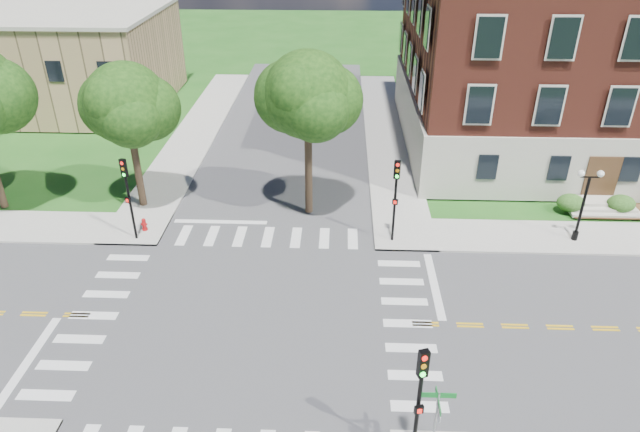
{
  "coord_description": "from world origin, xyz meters",
  "views": [
    {
      "loc": [
        4.02,
        -20.15,
        16.89
      ],
      "look_at": [
        3.08,
        4.09,
        3.2
      ],
      "focal_mm": 32.0,
      "sensor_mm": 36.0,
      "label": 1
    }
  ],
  "objects_px": {
    "traffic_signal_nw": "(127,189)",
    "fire_hydrant": "(144,225)",
    "traffic_signal_ne": "(396,191)",
    "street_sign_pole": "(437,413)",
    "traffic_signal_se": "(420,393)",
    "twin_lamp_west": "(584,201)"
  },
  "relations": [
    {
      "from": "street_sign_pole",
      "to": "fire_hydrant",
      "type": "height_order",
      "value": "street_sign_pole"
    },
    {
      "from": "traffic_signal_ne",
      "to": "street_sign_pole",
      "type": "distance_m",
      "value": 14.16
    },
    {
      "from": "traffic_signal_ne",
      "to": "traffic_signal_nw",
      "type": "xyz_separation_m",
      "value": [
        -14.32,
        -0.36,
        0.0
      ]
    },
    {
      "from": "fire_hydrant",
      "to": "traffic_signal_nw",
      "type": "bearing_deg",
      "value": -102.82
    },
    {
      "from": "twin_lamp_west",
      "to": "street_sign_pole",
      "type": "distance_m",
      "value": 17.61
    },
    {
      "from": "traffic_signal_se",
      "to": "traffic_signal_ne",
      "type": "relative_size",
      "value": 1.0
    },
    {
      "from": "traffic_signal_ne",
      "to": "street_sign_pole",
      "type": "relative_size",
      "value": 1.55
    },
    {
      "from": "twin_lamp_west",
      "to": "street_sign_pole",
      "type": "height_order",
      "value": "twin_lamp_west"
    },
    {
      "from": "traffic_signal_nw",
      "to": "twin_lamp_west",
      "type": "distance_m",
      "value": 24.51
    },
    {
      "from": "traffic_signal_nw",
      "to": "fire_hydrant",
      "type": "distance_m",
      "value": 2.87
    },
    {
      "from": "traffic_signal_nw",
      "to": "street_sign_pole",
      "type": "height_order",
      "value": "traffic_signal_nw"
    },
    {
      "from": "twin_lamp_west",
      "to": "street_sign_pole",
      "type": "xyz_separation_m",
      "value": [
        -9.87,
        -14.59,
        -0.21
      ]
    },
    {
      "from": "traffic_signal_nw",
      "to": "twin_lamp_west",
      "type": "height_order",
      "value": "traffic_signal_nw"
    },
    {
      "from": "traffic_signal_se",
      "to": "traffic_signal_ne",
      "type": "distance_m",
      "value": 14.12
    },
    {
      "from": "traffic_signal_se",
      "to": "fire_hydrant",
      "type": "xyz_separation_m",
      "value": [
        -13.79,
        14.66,
        -2.72
      ]
    },
    {
      "from": "twin_lamp_west",
      "to": "fire_hydrant",
      "type": "relative_size",
      "value": 5.64
    },
    {
      "from": "twin_lamp_west",
      "to": "street_sign_pole",
      "type": "bearing_deg",
      "value": -124.08
    },
    {
      "from": "traffic_signal_nw",
      "to": "twin_lamp_west",
      "type": "relative_size",
      "value": 1.13
    },
    {
      "from": "fire_hydrant",
      "to": "twin_lamp_west",
      "type": "bearing_deg",
      "value": -0.21
    },
    {
      "from": "street_sign_pole",
      "to": "traffic_signal_nw",
      "type": "bearing_deg",
      "value": 136.71
    },
    {
      "from": "traffic_signal_ne",
      "to": "fire_hydrant",
      "type": "height_order",
      "value": "traffic_signal_ne"
    },
    {
      "from": "traffic_signal_nw",
      "to": "fire_hydrant",
      "type": "bearing_deg",
      "value": 77.18
    }
  ]
}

